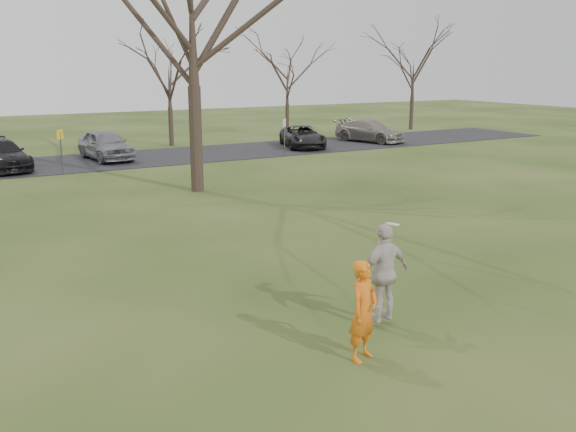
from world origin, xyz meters
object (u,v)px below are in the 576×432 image
object	(u,v)px
player_defender	(364,311)
car_3	(0,155)
car_4	(106,145)
big_tree	(192,12)
catching_play	(384,272)
car_7	(370,131)
car_6	(303,137)

from	to	relation	value
player_defender	car_3	distance (m)	25.29
car_4	big_tree	bearing A→B (deg)	-89.83
car_3	car_4	bearing A→B (deg)	0.54
catching_play	car_7	bearing A→B (deg)	53.69
car_3	car_4	distance (m)	5.34
car_4	car_7	size ratio (longest dim) A/B	0.95
car_4	car_6	xyz separation A→B (m)	(11.85, -0.82, -0.14)
car_6	big_tree	distance (m)	15.67
player_defender	car_4	bearing A→B (deg)	61.82
car_3	car_4	xyz separation A→B (m)	(5.27, 0.84, 0.08)
car_6	catching_play	distance (m)	27.21
player_defender	car_4	world-z (taller)	player_defender
car_3	catching_play	size ratio (longest dim) A/B	2.52
car_7	big_tree	world-z (taller)	big_tree
player_defender	car_7	size ratio (longest dim) A/B	0.37
car_3	car_7	size ratio (longest dim) A/B	1.01
player_defender	car_7	xyz separation A→B (m)	(19.12, 25.35, -0.15)
player_defender	car_6	xyz separation A→B (m)	(13.80, 25.09, -0.21)
car_7	catching_play	size ratio (longest dim) A/B	2.49
car_4	car_6	bearing A→B (deg)	-10.04
catching_play	big_tree	distance (m)	15.83
car_3	car_6	distance (m)	17.12
big_tree	player_defender	bearing A→B (deg)	-101.21
car_4	player_defender	bearing A→B (deg)	-100.39
car_3	catching_play	xyz separation A→B (m)	(4.54, -24.09, 0.35)
player_defender	catching_play	xyz separation A→B (m)	(1.21, 0.97, 0.21)
car_6	car_4	bearing A→B (deg)	-165.86
car_4	car_3	bearing A→B (deg)	-177.03
car_4	catching_play	xyz separation A→B (m)	(-0.74, -24.94, 0.28)
car_4	car_7	world-z (taller)	car_4
player_defender	catching_play	distance (m)	1.57
car_3	car_4	world-z (taller)	car_4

